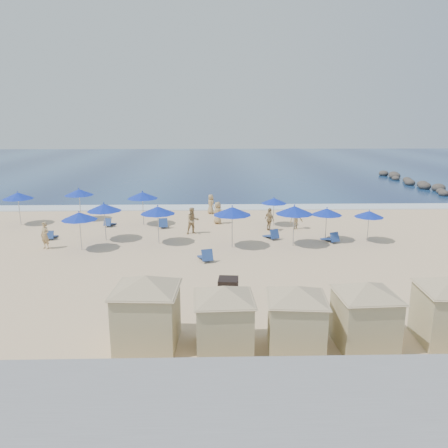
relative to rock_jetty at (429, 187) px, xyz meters
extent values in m
plane|color=beige|center=(-24.01, -24.90, -0.36)|extent=(160.00, 160.00, 0.00)
cube|color=navy|center=(-24.01, 30.10, -0.33)|extent=(160.00, 80.00, 0.06)
cube|color=white|center=(-24.01, -9.40, -0.32)|extent=(160.00, 2.50, 0.08)
cube|color=gray|center=(-24.01, -37.90, 0.19)|extent=(160.00, 2.20, 1.10)
ellipsoid|color=#322C29|center=(-0.37, -3.90, -0.06)|extent=(1.08, 1.08, 0.70)
ellipsoid|color=#322C29|center=(0.11, -2.40, -0.09)|extent=(1.00, 1.00, 0.65)
ellipsoid|color=#322C29|center=(0.59, -0.90, 0.05)|extent=(1.48, 1.48, 0.96)
ellipsoid|color=#322C29|center=(-0.25, 0.60, 0.02)|extent=(1.40, 1.40, 0.91)
ellipsoid|color=#322C29|center=(0.23, 2.10, 0.00)|extent=(1.32, 1.32, 0.86)
ellipsoid|color=#322C29|center=(-0.61, 3.60, -0.02)|extent=(1.24, 1.24, 0.81)
ellipsoid|color=#322C29|center=(-0.13, 5.10, -0.04)|extent=(1.16, 1.16, 0.75)
ellipsoid|color=#322C29|center=(0.35, 6.60, -0.06)|extent=(1.08, 1.08, 0.70)
ellipsoid|color=#322C29|center=(-0.49, 8.10, -0.09)|extent=(1.00, 1.00, 0.65)
ellipsoid|color=#322C29|center=(-0.01, 9.60, 0.05)|extent=(1.48, 1.48, 0.96)
ellipsoid|color=#322C29|center=(0.47, 11.10, 0.02)|extent=(1.40, 1.40, 0.91)
ellipsoid|color=#322C29|center=(-0.37, 12.60, 0.00)|extent=(1.32, 1.32, 0.86)
cube|color=black|center=(-23.80, -29.82, 0.08)|extent=(0.97, 0.97, 0.88)
cube|color=tan|center=(-26.81, -34.00, 0.68)|extent=(2.21, 2.21, 2.09)
cube|color=tan|center=(-26.81, -34.00, 1.73)|extent=(2.32, 2.32, 0.08)
pyramid|color=tan|center=(-26.81, -34.00, 2.25)|extent=(4.57, 4.57, 0.52)
cube|color=tan|center=(-24.12, -34.42, 0.59)|extent=(1.96, 1.96, 1.89)
cube|color=tan|center=(-24.12, -34.42, 1.53)|extent=(2.06, 2.06, 0.08)
pyramid|color=tan|center=(-24.12, -34.42, 2.01)|extent=(4.15, 4.15, 0.47)
cube|color=tan|center=(-21.61, -34.43, 0.57)|extent=(2.03, 2.03, 1.87)
cube|color=tan|center=(-21.61, -34.43, 1.51)|extent=(2.13, 2.13, 0.07)
pyramid|color=tan|center=(-21.61, -34.43, 1.98)|extent=(4.09, 4.09, 0.47)
cube|color=tan|center=(-19.16, -34.27, 0.60)|extent=(2.01, 2.01, 1.92)
cube|color=tan|center=(-19.16, -34.27, 1.56)|extent=(2.11, 2.11, 0.08)
pyramid|color=tan|center=(-19.16, -34.27, 2.04)|extent=(4.20, 4.20, 0.48)
cube|color=tan|center=(-16.05, -34.04, 0.63)|extent=(2.10, 2.10, 1.99)
cylinder|color=#A5A8AD|center=(-39.18, -15.43, 0.66)|extent=(0.05, 0.05, 2.04)
cone|color=#0F28A9|center=(-39.18, -15.43, 1.87)|extent=(2.26, 2.26, 0.48)
sphere|color=#0F28A9|center=(-39.18, -15.43, 2.16)|extent=(0.09, 0.09, 0.09)
cylinder|color=#A5A8AD|center=(-32.57, -22.28, 0.62)|extent=(0.05, 0.05, 1.96)
cone|color=#0F28A9|center=(-32.57, -22.28, 1.78)|extent=(2.16, 2.16, 0.46)
sphere|color=#0F28A9|center=(-32.57, -22.28, 2.06)|extent=(0.08, 0.08, 0.08)
cylinder|color=#A5A8AD|center=(-35.02, -14.01, 0.67)|extent=(0.05, 0.05, 2.06)
cone|color=#0F28A9|center=(-35.02, -14.01, 1.89)|extent=(2.28, 2.28, 0.49)
sphere|color=#0F28A9|center=(-35.02, -14.01, 2.18)|extent=(0.09, 0.09, 0.09)
cylinder|color=#A5A8AD|center=(-31.60, -20.08, 0.66)|extent=(0.05, 0.05, 2.04)
cone|color=#0F28A9|center=(-31.60, -20.08, 1.87)|extent=(2.26, 2.26, 0.48)
sphere|color=#0F28A9|center=(-31.60, -20.08, 2.16)|extent=(0.09, 0.09, 0.09)
cylinder|color=#A5A8AD|center=(-29.76, -15.78, 0.68)|extent=(0.06, 0.06, 2.09)
cone|color=#0F28A9|center=(-29.76, -15.78, 1.92)|extent=(2.31, 2.31, 0.50)
sphere|color=#0F28A9|center=(-29.76, -15.78, 2.22)|extent=(0.09, 0.09, 0.09)
cylinder|color=#A5A8AD|center=(-27.99, -20.96, 0.65)|extent=(0.05, 0.05, 2.02)
cone|color=#0F28A9|center=(-27.99, -20.96, 1.85)|extent=(2.23, 2.23, 0.48)
sphere|color=#0F28A9|center=(-27.99, -20.96, 2.14)|extent=(0.09, 0.09, 0.09)
cylinder|color=#A5A8AD|center=(-23.28, -21.96, 0.71)|extent=(0.06, 0.06, 2.14)
cone|color=#0F28A9|center=(-23.28, -21.96, 1.98)|extent=(2.37, 2.37, 0.51)
sphere|color=#0F28A9|center=(-23.28, -21.96, 2.29)|extent=(0.09, 0.09, 0.09)
cylinder|color=#A5A8AD|center=(-19.90, -16.25, 0.51)|extent=(0.05, 0.05, 1.74)
cone|color=#0F28A9|center=(-19.90, -16.25, 1.54)|extent=(1.92, 1.92, 0.41)
sphere|color=#0F28A9|center=(-19.90, -16.25, 1.79)|extent=(0.07, 0.07, 0.07)
cylinder|color=#A5A8AD|center=(-19.39, -21.75, 0.71)|extent=(0.06, 0.06, 2.14)
cone|color=#0F28A9|center=(-19.39, -21.75, 1.97)|extent=(2.36, 2.36, 0.51)
sphere|color=#0F28A9|center=(-19.39, -21.75, 2.28)|extent=(0.09, 0.09, 0.09)
cylinder|color=#A5A8AD|center=(-17.06, -20.66, 0.55)|extent=(0.05, 0.05, 1.82)
cone|color=#0F28A9|center=(-17.06, -20.66, 1.62)|extent=(2.01, 2.01, 0.43)
sphere|color=#0F28A9|center=(-17.06, -20.66, 1.89)|extent=(0.08, 0.08, 0.08)
cylinder|color=#A5A8AD|center=(-14.35, -20.91, 0.49)|extent=(0.05, 0.05, 1.71)
cone|color=#0F28A9|center=(-14.35, -20.91, 1.51)|extent=(1.89, 1.89, 0.41)
sphere|color=#0F28A9|center=(-14.35, -20.91, 1.76)|extent=(0.07, 0.07, 0.07)
cube|color=navy|center=(-35.36, -19.51, -0.21)|extent=(0.55, 1.11, 0.30)
cube|color=navy|center=(-35.34, -19.97, 0.01)|extent=(0.53, 0.32, 0.53)
cube|color=navy|center=(-32.24, -15.99, -0.21)|extent=(0.75, 1.24, 0.32)
cube|color=navy|center=(-32.34, -16.47, 0.03)|extent=(0.59, 0.41, 0.56)
cube|color=navy|center=(-28.21, -16.47, -0.18)|extent=(0.81, 1.40, 0.37)
cube|color=navy|center=(-28.13, -17.02, 0.08)|extent=(0.67, 0.45, 0.64)
cube|color=navy|center=(-24.94, -24.40, -0.18)|extent=(0.94, 1.44, 0.37)
cube|color=navy|center=(-24.80, -24.94, 0.08)|extent=(0.70, 0.51, 0.64)
cube|color=navy|center=(-20.58, -19.87, -0.19)|extent=(1.02, 1.39, 0.35)
cube|color=navy|center=(-20.38, -20.36, 0.06)|extent=(0.68, 0.54, 0.61)
cube|color=navy|center=(-16.80, -20.75, -0.19)|extent=(1.03, 1.40, 0.35)
cube|color=navy|center=(-16.60, -21.25, 0.06)|extent=(0.68, 0.55, 0.62)
imported|color=tan|center=(-34.86, -21.95, 0.49)|extent=(0.74, 0.65, 1.71)
imported|color=tan|center=(-25.89, -18.55, 0.57)|extent=(1.09, 0.96, 1.87)
imported|color=tan|center=(-20.41, -17.81, 0.47)|extent=(0.83, 1.05, 1.66)
imported|color=tan|center=(-18.41, -17.41, 0.44)|extent=(1.17, 0.90, 1.60)
imported|color=tan|center=(-24.65, -11.90, 0.47)|extent=(0.90, 0.97, 1.66)
imported|color=tan|center=(-24.10, -15.55, 0.49)|extent=(0.97, 0.97, 1.70)
camera|label=1|loc=(-24.47, -48.25, 7.49)|focal=35.00mm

